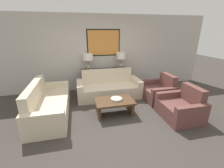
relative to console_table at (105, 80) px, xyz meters
name	(u,v)px	position (x,y,z in m)	size (l,w,h in m)	color
ground_plane	(121,120)	(0.00, -2.12, -0.40)	(20.00, 20.00, 0.00)	#3D3833
back_wall	(104,53)	(0.00, 0.26, 0.93)	(7.95, 0.12, 2.65)	beige
console_table	(105,80)	(0.00, 0.00, 0.00)	(1.70, 0.37, 0.79)	black
table_lamp_left	(88,59)	(-0.59, 0.00, 0.80)	(0.35, 0.35, 0.58)	tan
table_lamp_right	(121,57)	(0.59, 0.00, 0.80)	(0.35, 0.35, 0.58)	tan
couch_by_back_wall	(109,88)	(0.00, -0.62, -0.11)	(2.06, 0.86, 0.88)	beige
couch_by_side	(49,105)	(-1.77, -1.44, -0.11)	(0.86, 2.06, 0.88)	beige
coffee_table	(114,104)	(-0.08, -1.76, -0.11)	(1.00, 0.63, 0.40)	#4C331E
decorative_bowl	(116,99)	(-0.03, -1.75, 0.02)	(0.30, 0.30, 0.05)	beige
armchair_near_back_wall	(159,91)	(1.51, -1.22, -0.12)	(0.85, 0.99, 0.82)	brown
armchair_near_camera	(181,108)	(1.51, -2.31, -0.12)	(0.85, 0.99, 0.82)	brown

